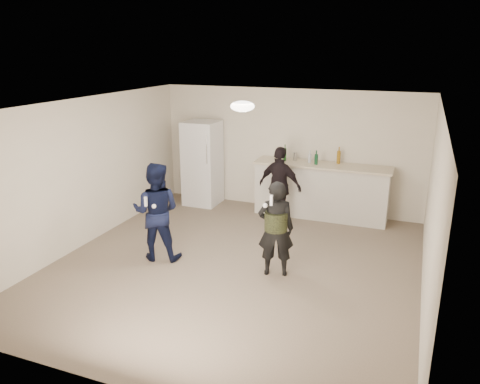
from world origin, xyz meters
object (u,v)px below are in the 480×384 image
(fridge, at_px, (202,163))
(spectator, at_px, (280,186))
(counter, at_px, (321,192))
(man, at_px, (156,212))
(woman, at_px, (276,229))
(shaker, at_px, (295,156))

(fridge, relative_size, spectator, 1.19)
(counter, distance_m, fridge, 2.60)
(man, relative_size, woman, 1.09)
(counter, distance_m, woman, 2.73)
(fridge, xyz_separation_m, woman, (2.46, -2.65, -0.17))
(man, relative_size, spectator, 1.05)
(fridge, distance_m, man, 2.84)
(man, bearing_deg, counter, -140.26)
(counter, bearing_deg, fridge, -178.44)
(counter, xyz_separation_m, shaker, (-0.58, 0.11, 0.65))
(woman, bearing_deg, shaker, -97.83)
(shaker, bearing_deg, man, -116.15)
(counter, height_order, man, man)
(man, xyz_separation_m, woman, (1.93, 0.14, -0.06))
(shaker, relative_size, man, 0.11)
(woman, distance_m, spectator, 2.12)
(shaker, height_order, man, man)
(woman, xyz_separation_m, spectator, (-0.55, 2.04, 0.03))
(man, bearing_deg, spectator, -137.16)
(spectator, bearing_deg, counter, -121.09)
(shaker, bearing_deg, counter, -10.55)
(counter, xyz_separation_m, woman, (-0.11, -2.72, 0.20))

